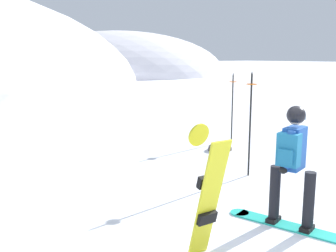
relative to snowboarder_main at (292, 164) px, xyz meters
name	(u,v)px	position (x,y,z in m)	size (l,w,h in m)	color
ground_plane	(313,240)	(-0.05, -0.43, -0.92)	(300.00, 300.00, 0.00)	white
ridge_peak_far	(120,75)	(18.76, 42.18, -0.92)	(27.64, 24.88, 11.00)	white
snowboarder_main	(292,164)	(0.00, 0.00, 0.00)	(0.77, 1.76, 1.71)	#23B7A3
spare_snowboard	(207,193)	(-1.50, -0.02, -0.10)	(0.28, 0.46, 1.61)	yellow
piste_marker_near	(250,117)	(1.30, 2.08, 0.27)	(0.20, 0.20, 2.09)	black
piste_marker_far	(232,102)	(3.31, 4.74, 0.18)	(0.20, 0.20, 1.92)	black
rock_mid	(220,150)	(2.27, 4.04, -0.92)	(0.66, 0.56, 0.46)	#4C4742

